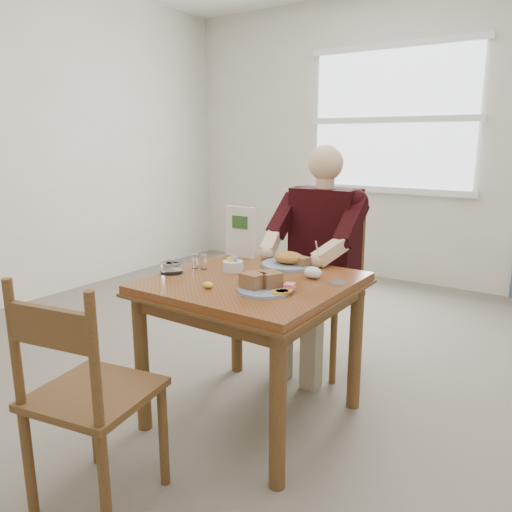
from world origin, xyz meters
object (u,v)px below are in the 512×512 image
Objects in this scene: chair_near at (86,396)px; far_plate at (290,261)px; near_plate at (264,284)px; table at (253,300)px; chair_far at (324,292)px; diner at (319,242)px.

chair_near reaches higher than far_plate.
chair_near is 3.27× the size of near_plate.
table is 0.35m from far_plate.
table is 2.66× the size of far_plate.
near_plate is (0.30, 0.76, 0.30)m from chair_near.
chair_near is at bearing -94.96° from chair_far.
near_plate is 0.84× the size of far_plate.
chair_far is 1.00× the size of chair_near.
table is 3.17× the size of near_plate.
near_plate is at bearing 68.35° from chair_near.
diner reaches higher than near_plate.
table is 0.97× the size of chair_near.
diner is at bearing -89.99° from chair_far.
chair_far is at bearing 90.01° from diner.
chair_near is (-0.15, -1.69, 0.00)m from chair_far.
diner is 0.39m from far_plate.
chair_far is 0.99m from near_plate.
chair_far is at bearing 90.00° from table.
chair_near is 1.64m from diner.
far_plate is (0.02, -0.48, 0.30)m from chair_far.
chair_far is 1.69m from chair_near.
near_plate is 0.47m from far_plate.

